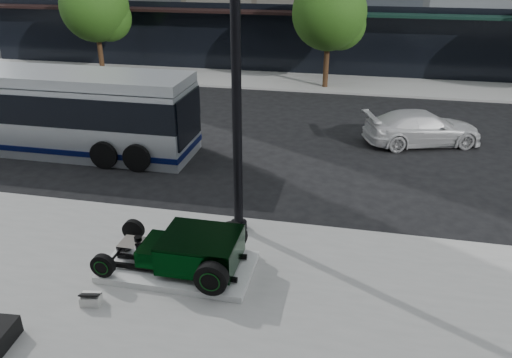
% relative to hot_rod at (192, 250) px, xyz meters
% --- Properties ---
extents(ground, '(120.00, 120.00, 0.00)m').
position_rel_hot_rod_xyz_m(ground, '(0.49, 4.69, -0.70)').
color(ground, black).
rests_on(ground, ground).
extents(sidewalk_far, '(70.00, 4.00, 0.12)m').
position_rel_hot_rod_xyz_m(sidewalk_far, '(0.49, 18.69, -0.64)').
color(sidewalk_far, gray).
rests_on(sidewalk_far, ground).
extents(street_trees, '(29.80, 3.80, 5.70)m').
position_rel_hot_rod_xyz_m(street_trees, '(1.64, 17.76, 3.07)').
color(street_trees, black).
rests_on(street_trees, sidewalk_far).
extents(display_plinth, '(3.40, 1.80, 0.15)m').
position_rel_hot_rod_xyz_m(display_plinth, '(-0.33, -0.00, -0.50)').
color(display_plinth, silver).
rests_on(display_plinth, sidewalk_near).
extents(hot_rod, '(3.22, 2.00, 0.81)m').
position_rel_hot_rod_xyz_m(hot_rod, '(0.00, 0.00, 0.00)').
color(hot_rod, black).
rests_on(hot_rod, display_plinth).
extents(info_plaque, '(0.45, 0.37, 0.31)m').
position_rel_hot_rod_xyz_m(info_plaque, '(-1.70, -1.55, -0.45)').
color(info_plaque, silver).
rests_on(info_plaque, sidewalk_near).
extents(lamppost, '(0.43, 0.43, 7.84)m').
position_rel_hot_rod_xyz_m(lamppost, '(0.56, 2.11, 3.05)').
color(lamppost, black).
rests_on(lamppost, sidewalk_near).
extents(transit_bus, '(12.12, 2.88, 2.92)m').
position_rel_hot_rod_xyz_m(transit_bus, '(-8.33, 6.63, 0.79)').
color(transit_bus, '#B5BBBF').
rests_on(transit_bus, ground).
extents(white_sedan, '(4.78, 3.12, 1.29)m').
position_rel_hot_rod_xyz_m(white_sedan, '(5.83, 10.02, -0.05)').
color(white_sedan, silver).
rests_on(white_sedan, ground).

